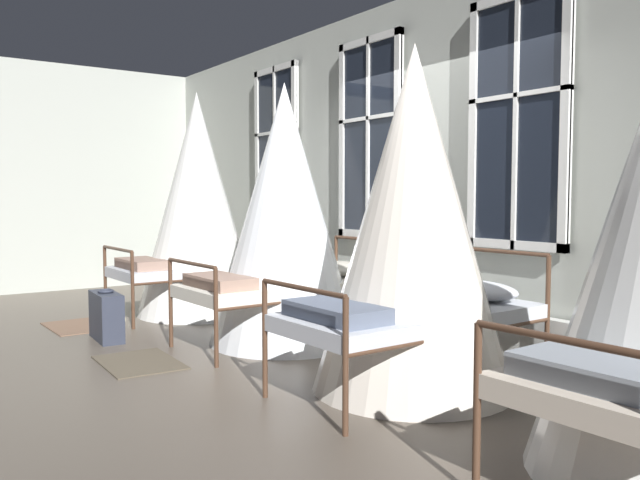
{
  "coord_description": "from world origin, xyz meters",
  "views": [
    {
      "loc": [
        4.12,
        -3.15,
        1.33
      ],
      "look_at": [
        -0.24,
        -0.07,
        0.97
      ],
      "focal_mm": 36.5,
      "sensor_mm": 36.0,
      "label": 1
    }
  ],
  "objects_px": {
    "cot_third": "(413,224)",
    "suitcase_dark": "(106,316)",
    "cot_second": "(285,217)",
    "cot_first": "(198,207)"
  },
  "relations": [
    {
      "from": "cot_third",
      "to": "suitcase_dark",
      "type": "xyz_separation_m",
      "value": [
        -2.76,
        -1.25,
        -0.92
      ]
    },
    {
      "from": "cot_first",
      "to": "cot_second",
      "type": "relative_size",
      "value": 1.06
    },
    {
      "from": "cot_second",
      "to": "suitcase_dark",
      "type": "relative_size",
      "value": 4.09
    },
    {
      "from": "cot_second",
      "to": "cot_third",
      "type": "distance_m",
      "value": 1.74
    },
    {
      "from": "cot_first",
      "to": "suitcase_dark",
      "type": "relative_size",
      "value": 4.35
    },
    {
      "from": "cot_first",
      "to": "cot_third",
      "type": "xyz_separation_m",
      "value": [
        3.54,
        -0.03,
        -0.07
      ]
    },
    {
      "from": "cot_first",
      "to": "cot_third",
      "type": "height_order",
      "value": "cot_first"
    },
    {
      "from": "cot_third",
      "to": "cot_second",
      "type": "bearing_deg",
      "value": 87.31
    },
    {
      "from": "cot_first",
      "to": "suitcase_dark",
      "type": "height_order",
      "value": "cot_first"
    },
    {
      "from": "cot_first",
      "to": "cot_third",
      "type": "distance_m",
      "value": 3.54
    }
  ]
}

